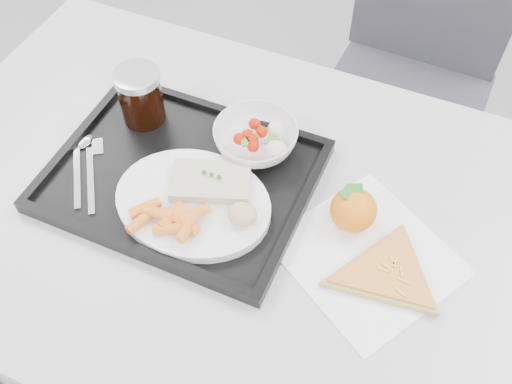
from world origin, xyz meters
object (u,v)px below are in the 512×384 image
Objects in this scene: dinner_plate at (193,203)px; pizza_slice at (387,273)px; tangerine at (353,210)px; table at (231,224)px; chair at (415,62)px; salad_bowl at (256,138)px; cola_glass at (140,95)px; tray at (182,177)px.

dinner_plate is 0.34m from pizza_slice.
tangerine is 0.26× the size of pizza_slice.
table is 0.23m from tangerine.
chair reaches higher than pizza_slice.
salad_bowl is 0.22m from tangerine.
tangerine is at bearing 18.78° from dinner_plate.
tangerine is at bearing -20.54° from salad_bowl.
chair is at bearing 73.22° from salad_bowl.
dinner_plate is at bearing -104.66° from salad_bowl.
pizza_slice is at bearing -82.63° from chair.
table is 0.30m from pizza_slice.
chair is at bearing 73.65° from dinner_plate.
tangerine is at bearing -8.33° from cola_glass.
dinner_plate reaches higher than pizza_slice.
tangerine is 0.12m from pizza_slice.
tray is 2.96× the size of salad_bowl.
cola_glass is 0.54m from pizza_slice.
salad_bowl reaches higher than table.
tray is (-0.10, 0.01, 0.08)m from table.
table is 7.89× the size of salad_bowl.
tangerine reaches higher than salad_bowl.
cola_glass reaches higher than dinner_plate.
cola_glass reaches higher than pizza_slice.
chair is 0.82m from pizza_slice.
chair reaches higher than dinner_plate.
cola_glass is (-0.13, 0.10, 0.06)m from tray.
chair is 6.11× the size of salad_bowl.
pizza_slice is at bearing -6.29° from table.
table is at bearing -6.83° from tray.
chair is 0.83m from tray.
tangerine is at bearing -88.45° from chair.
tangerine reaches higher than dinner_plate.
pizza_slice is (0.29, -0.16, -0.03)m from salad_bowl.
table is at bearing 173.71° from pizza_slice.
chair is 8.61× the size of cola_glass.
tray is 1.48× the size of pizza_slice.
cola_glass reaches higher than table.
pizza_slice is (0.52, -0.14, -0.06)m from cola_glass.
cola_glass reaches higher than tangerine.
dinner_plate is at bearing -39.47° from cola_glass.
table is at bearing -167.46° from tangerine.
cola_glass is (-0.22, -0.01, 0.03)m from salad_bowl.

